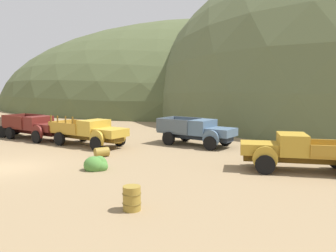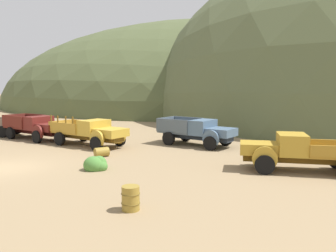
{
  "view_description": "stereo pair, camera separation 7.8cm",
  "coord_description": "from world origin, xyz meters",
  "px_view_note": "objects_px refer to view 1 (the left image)",
  "views": [
    {
      "loc": [
        15.0,
        -11.9,
        4.22
      ],
      "look_at": [
        5.32,
        8.64,
        1.58
      ],
      "focal_mm": 36.02,
      "sensor_mm": 36.0,
      "label": 1
    },
    {
      "loc": [
        15.08,
        -11.87,
        4.22
      ],
      "look_at": [
        5.32,
        8.64,
        1.58
      ],
      "focal_mm": 36.02,
      "sensor_mm": 36.0,
      "label": 2
    }
  ],
  "objects_px": {
    "oil_drum_spare": "(132,198)",
    "truck_mustard": "(293,152)",
    "truck_faded_yellow": "(93,132)",
    "truck_chalk_blue": "(201,132)",
    "truck_oxblood": "(38,127)",
    "oil_drum_by_truck": "(102,152)"
  },
  "relations": [
    {
      "from": "oil_drum_spare",
      "to": "truck_mustard",
      "type": "bearing_deg",
      "value": 61.15
    },
    {
      "from": "truck_faded_yellow",
      "to": "truck_mustard",
      "type": "bearing_deg",
      "value": 2.89
    },
    {
      "from": "truck_chalk_blue",
      "to": "truck_mustard",
      "type": "bearing_deg",
      "value": -25.71
    },
    {
      "from": "truck_oxblood",
      "to": "truck_faded_yellow",
      "type": "relative_size",
      "value": 0.95
    },
    {
      "from": "oil_drum_by_truck",
      "to": "truck_chalk_blue",
      "type": "bearing_deg",
      "value": 55.96
    },
    {
      "from": "oil_drum_spare",
      "to": "oil_drum_by_truck",
      "type": "height_order",
      "value": "oil_drum_spare"
    },
    {
      "from": "truck_chalk_blue",
      "to": "oil_drum_by_truck",
      "type": "xyz_separation_m",
      "value": [
        -4.17,
        -6.17,
        -0.73
      ]
    },
    {
      "from": "truck_oxblood",
      "to": "oil_drum_by_truck",
      "type": "relative_size",
      "value": 6.03
    },
    {
      "from": "truck_chalk_blue",
      "to": "oil_drum_spare",
      "type": "distance_m",
      "value": 13.24
    },
    {
      "from": "truck_oxblood",
      "to": "truck_chalk_blue",
      "type": "relative_size",
      "value": 1.03
    },
    {
      "from": "oil_drum_by_truck",
      "to": "truck_mustard",
      "type": "bearing_deg",
      "value": 6.76
    },
    {
      "from": "truck_faded_yellow",
      "to": "oil_drum_spare",
      "type": "xyz_separation_m",
      "value": [
        9.06,
        -9.62,
        -0.58
      ]
    },
    {
      "from": "truck_mustard",
      "to": "oil_drum_by_truck",
      "type": "relative_size",
      "value": 6.36
    },
    {
      "from": "oil_drum_spare",
      "to": "oil_drum_by_truck",
      "type": "xyz_separation_m",
      "value": [
        -6.32,
        6.88,
        -0.14
      ]
    },
    {
      "from": "oil_drum_by_truck",
      "to": "truck_faded_yellow",
      "type": "bearing_deg",
      "value": 135.0
    },
    {
      "from": "truck_faded_yellow",
      "to": "oil_drum_by_truck",
      "type": "relative_size",
      "value": 6.36
    },
    {
      "from": "truck_oxblood",
      "to": "truck_chalk_blue",
      "type": "height_order",
      "value": "same"
    },
    {
      "from": "truck_chalk_blue",
      "to": "truck_mustard",
      "type": "height_order",
      "value": "truck_chalk_blue"
    },
    {
      "from": "truck_mustard",
      "to": "truck_oxblood",
      "type": "bearing_deg",
      "value": -19.34
    },
    {
      "from": "truck_oxblood",
      "to": "oil_drum_spare",
      "type": "bearing_deg",
      "value": -24.98
    },
    {
      "from": "truck_oxblood",
      "to": "oil_drum_spare",
      "type": "distance_m",
      "value": 18.12
    },
    {
      "from": "truck_chalk_blue",
      "to": "truck_oxblood",
      "type": "bearing_deg",
      "value": -156.8
    }
  ]
}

